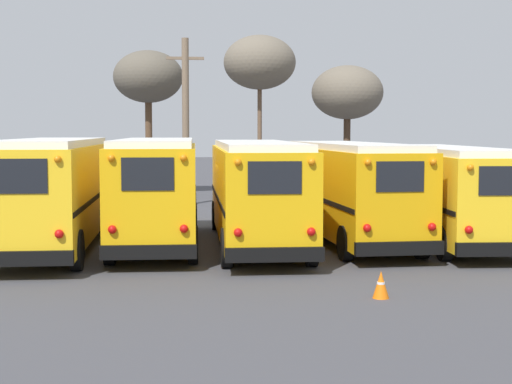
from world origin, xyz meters
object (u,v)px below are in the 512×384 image
(school_bus_1, at_px, (157,188))
(school_bus_4, at_px, (446,190))
(school_bus_2, at_px, (256,189))
(bare_tree_2, at_px, (148,78))
(bare_tree_1, at_px, (347,93))
(school_bus_3, at_px, (350,188))
(utility_pole, at_px, (186,120))
(bare_tree_0, at_px, (260,63))
(traffic_cone, at_px, (381,285))
(school_bus_0, at_px, (53,190))

(school_bus_1, bearing_deg, school_bus_4, 0.30)
(school_bus_2, distance_m, bare_tree_2, 20.64)
(school_bus_4, bearing_deg, bare_tree_2, 117.47)
(bare_tree_1, distance_m, bare_tree_2, 11.31)
(school_bus_3, bearing_deg, utility_pole, 111.27)
(bare_tree_0, relative_size, traffic_cone, 14.80)
(school_bus_0, bearing_deg, school_bus_1, 7.85)
(school_bus_2, xyz_separation_m, school_bus_3, (3.10, 0.50, -0.04))
(school_bus_2, xyz_separation_m, bare_tree_1, (7.33, 19.99, 3.94))
(bare_tree_2, bearing_deg, bare_tree_0, -8.07)
(school_bus_3, relative_size, bare_tree_2, 1.26)
(school_bus_0, bearing_deg, bare_tree_2, 83.57)
(school_bus_4, xyz_separation_m, traffic_cone, (-4.34, -8.17, -1.38))
(school_bus_0, bearing_deg, school_bus_3, 4.90)
(school_bus_3, height_order, bare_tree_2, bare_tree_2)
(traffic_cone, bearing_deg, school_bus_1, 121.45)
(school_bus_2, height_order, bare_tree_1, bare_tree_1)
(school_bus_0, relative_size, bare_tree_1, 1.38)
(bare_tree_0, xyz_separation_m, bare_tree_1, (5.17, 1.15, -1.57))
(bare_tree_0, distance_m, bare_tree_1, 5.53)
(school_bus_4, bearing_deg, traffic_cone, -117.97)
(school_bus_2, relative_size, traffic_cone, 17.94)
(traffic_cone, bearing_deg, bare_tree_0, 89.37)
(bare_tree_0, bearing_deg, bare_tree_1, 12.57)
(utility_pole, bearing_deg, school_bus_1, -94.71)
(school_bus_2, xyz_separation_m, bare_tree_2, (-3.95, 19.70, 4.72))
(school_bus_0, distance_m, school_bus_1, 3.13)
(school_bus_0, height_order, school_bus_4, school_bus_0)
(bare_tree_1, bearing_deg, utility_pole, -145.51)
(school_bus_1, distance_m, school_bus_4, 9.31)
(school_bus_4, bearing_deg, school_bus_3, 174.09)
(school_bus_1, height_order, traffic_cone, school_bus_1)
(school_bus_0, bearing_deg, bare_tree_1, 56.30)
(school_bus_0, distance_m, traffic_cone, 11.25)
(bare_tree_2, height_order, traffic_cone, bare_tree_2)
(bare_tree_1, height_order, bare_tree_2, bare_tree_2)
(school_bus_3, bearing_deg, school_bus_1, -176.59)
(bare_tree_1, bearing_deg, school_bus_3, -102.24)
(bare_tree_1, xyz_separation_m, traffic_cone, (-5.46, -27.98, -5.42))
(school_bus_2, height_order, school_bus_3, school_bus_2)
(school_bus_1, bearing_deg, bare_tree_0, 74.30)
(bare_tree_2, distance_m, traffic_cone, 28.97)
(school_bus_3, xyz_separation_m, utility_pole, (-5.09, 13.09, 2.37))
(school_bus_2, distance_m, traffic_cone, 8.34)
(school_bus_2, height_order, traffic_cone, school_bus_2)
(school_bus_3, bearing_deg, bare_tree_2, 110.17)
(school_bus_1, xyz_separation_m, bare_tree_1, (10.43, 19.86, 3.91))
(school_bus_1, height_order, school_bus_3, school_bus_1)
(school_bus_3, distance_m, traffic_cone, 8.70)
(utility_pole, bearing_deg, school_bus_2, -81.66)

